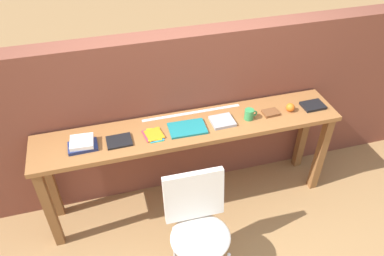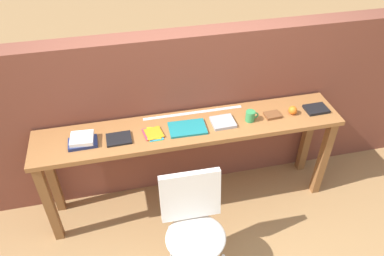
{
  "view_description": "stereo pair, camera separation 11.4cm",
  "coord_description": "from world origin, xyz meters",
  "px_view_note": "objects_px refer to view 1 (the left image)",
  "views": [
    {
      "loc": [
        -0.62,
        -1.97,
        2.75
      ],
      "look_at": [
        0.0,
        0.25,
        0.9
      ],
      "focal_mm": 35.0,
      "sensor_mm": 36.0,
      "label": 1
    },
    {
      "loc": [
        -0.51,
        -2.0,
        2.75
      ],
      "look_at": [
        0.0,
        0.25,
        0.9
      ],
      "focal_mm": 35.0,
      "sensor_mm": 36.0,
      "label": 2
    }
  ],
  "objects_px": {
    "book_stack_leftmost": "(82,144)",
    "pamphlet_pile_colourful": "(154,135)",
    "book_open_centre": "(187,128)",
    "book_repair_rightmost": "(313,106)",
    "leather_journal_brown": "(271,113)",
    "magazine_cycling": "(119,141)",
    "chair_white_moulded": "(198,223)",
    "sports_ball_small": "(290,107)",
    "mug": "(249,114)"
  },
  "relations": [
    {
      "from": "chair_white_moulded",
      "to": "book_open_centre",
      "type": "distance_m",
      "value": 0.74
    },
    {
      "from": "pamphlet_pile_colourful",
      "to": "mug",
      "type": "distance_m",
      "value": 0.8
    },
    {
      "from": "book_open_centre",
      "to": "mug",
      "type": "height_order",
      "value": "mug"
    },
    {
      "from": "book_stack_leftmost",
      "to": "book_open_centre",
      "type": "xyz_separation_m",
      "value": [
        0.81,
        -0.0,
        -0.02
      ]
    },
    {
      "from": "book_open_centre",
      "to": "sports_ball_small",
      "type": "bearing_deg",
      "value": 2.13
    },
    {
      "from": "leather_journal_brown",
      "to": "pamphlet_pile_colourful",
      "type": "bearing_deg",
      "value": 178.23
    },
    {
      "from": "book_open_centre",
      "to": "book_repair_rightmost",
      "type": "relative_size",
      "value": 1.55
    },
    {
      "from": "magazine_cycling",
      "to": "book_stack_leftmost",
      "type": "bearing_deg",
      "value": 175.99
    },
    {
      "from": "leather_journal_brown",
      "to": "book_repair_rightmost",
      "type": "bearing_deg",
      "value": -2.98
    },
    {
      "from": "book_stack_leftmost",
      "to": "pamphlet_pile_colourful",
      "type": "height_order",
      "value": "book_stack_leftmost"
    },
    {
      "from": "magazine_cycling",
      "to": "pamphlet_pile_colourful",
      "type": "relative_size",
      "value": 1.07
    },
    {
      "from": "mug",
      "to": "sports_ball_small",
      "type": "bearing_deg",
      "value": 1.27
    },
    {
      "from": "pamphlet_pile_colourful",
      "to": "book_repair_rightmost",
      "type": "bearing_deg",
      "value": 0.67
    },
    {
      "from": "book_repair_rightmost",
      "to": "chair_white_moulded",
      "type": "bearing_deg",
      "value": -153.28
    },
    {
      "from": "pamphlet_pile_colourful",
      "to": "leather_journal_brown",
      "type": "xyz_separation_m",
      "value": [
        1.0,
        0.02,
        0.0
      ]
    },
    {
      "from": "magazine_cycling",
      "to": "leather_journal_brown",
      "type": "xyz_separation_m",
      "value": [
        1.27,
        0.02,
        0.0
      ]
    },
    {
      "from": "book_stack_leftmost",
      "to": "book_repair_rightmost",
      "type": "bearing_deg",
      "value": 0.14
    },
    {
      "from": "book_stack_leftmost",
      "to": "leather_journal_brown",
      "type": "height_order",
      "value": "book_stack_leftmost"
    },
    {
      "from": "leather_journal_brown",
      "to": "sports_ball_small",
      "type": "xyz_separation_m",
      "value": [
        0.17,
        -0.0,
        0.02
      ]
    },
    {
      "from": "book_stack_leftmost",
      "to": "sports_ball_small",
      "type": "distance_m",
      "value": 1.71
    },
    {
      "from": "magazine_cycling",
      "to": "book_open_centre",
      "type": "distance_m",
      "value": 0.54
    },
    {
      "from": "chair_white_moulded",
      "to": "book_stack_leftmost",
      "type": "relative_size",
      "value": 4.08
    },
    {
      "from": "pamphlet_pile_colourful",
      "to": "book_stack_leftmost",
      "type": "bearing_deg",
      "value": 178.77
    },
    {
      "from": "leather_journal_brown",
      "to": "magazine_cycling",
      "type": "bearing_deg",
      "value": 178.14
    },
    {
      "from": "magazine_cycling",
      "to": "mug",
      "type": "height_order",
      "value": "mug"
    },
    {
      "from": "book_open_centre",
      "to": "sports_ball_small",
      "type": "relative_size",
      "value": 3.99
    },
    {
      "from": "sports_ball_small",
      "to": "leather_journal_brown",
      "type": "bearing_deg",
      "value": 178.71
    },
    {
      "from": "book_open_centre",
      "to": "chair_white_moulded",
      "type": "bearing_deg",
      "value": -96.7
    },
    {
      "from": "book_stack_leftmost",
      "to": "book_repair_rightmost",
      "type": "xyz_separation_m",
      "value": [
        1.93,
        0.0,
        -0.02
      ]
    },
    {
      "from": "magazine_cycling",
      "to": "book_repair_rightmost",
      "type": "height_order",
      "value": "book_repair_rightmost"
    },
    {
      "from": "book_open_centre",
      "to": "pamphlet_pile_colourful",
      "type": "bearing_deg",
      "value": -176.76
    },
    {
      "from": "magazine_cycling",
      "to": "book_open_centre",
      "type": "bearing_deg",
      "value": 0.06
    },
    {
      "from": "magazine_cycling",
      "to": "leather_journal_brown",
      "type": "relative_size",
      "value": 1.46
    },
    {
      "from": "pamphlet_pile_colourful",
      "to": "sports_ball_small",
      "type": "height_order",
      "value": "sports_ball_small"
    },
    {
      "from": "chair_white_moulded",
      "to": "book_repair_rightmost",
      "type": "bearing_deg",
      "value": 28.12
    },
    {
      "from": "chair_white_moulded",
      "to": "mug",
      "type": "distance_m",
      "value": 0.98
    },
    {
      "from": "magazine_cycling",
      "to": "pamphlet_pile_colourful",
      "type": "bearing_deg",
      "value": -0.41
    },
    {
      "from": "magazine_cycling",
      "to": "mug",
      "type": "relative_size",
      "value": 1.73
    },
    {
      "from": "mug",
      "to": "book_repair_rightmost",
      "type": "relative_size",
      "value": 0.58
    },
    {
      "from": "magazine_cycling",
      "to": "mug",
      "type": "bearing_deg",
      "value": -0.55
    },
    {
      "from": "chair_white_moulded",
      "to": "mug",
      "type": "xyz_separation_m",
      "value": [
        0.62,
        0.64,
        0.4
      ]
    },
    {
      "from": "chair_white_moulded",
      "to": "pamphlet_pile_colourful",
      "type": "bearing_deg",
      "value": 105.69
    },
    {
      "from": "chair_white_moulded",
      "to": "book_repair_rightmost",
      "type": "relative_size",
      "value": 4.72
    },
    {
      "from": "book_repair_rightmost",
      "to": "pamphlet_pile_colourful",
      "type": "bearing_deg",
      "value": 179.27
    },
    {
      "from": "chair_white_moulded",
      "to": "leather_journal_brown",
      "type": "distance_m",
      "value": 1.11
    },
    {
      "from": "magazine_cycling",
      "to": "mug",
      "type": "distance_m",
      "value": 1.07
    },
    {
      "from": "book_open_centre",
      "to": "sports_ball_small",
      "type": "distance_m",
      "value": 0.9
    },
    {
      "from": "chair_white_moulded",
      "to": "pamphlet_pile_colourful",
      "type": "distance_m",
      "value": 0.75
    },
    {
      "from": "pamphlet_pile_colourful",
      "to": "book_open_centre",
      "type": "relative_size",
      "value": 0.61
    },
    {
      "from": "book_stack_leftmost",
      "to": "magazine_cycling",
      "type": "height_order",
      "value": "book_stack_leftmost"
    }
  ]
}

